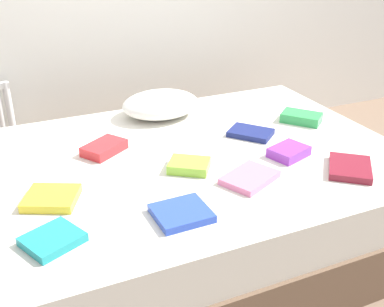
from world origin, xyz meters
The scene contains 13 objects.
ground_plane centered at (0.00, 0.00, 0.00)m, with size 8.00×8.00×0.00m, color #7F6651.
bed centered at (0.00, 0.00, 0.25)m, with size 2.00×1.50×0.50m.
pillow centered at (0.02, 0.54, 0.57)m, with size 0.44×0.34×0.14m, color white.
textbook_pink centered at (0.10, -0.33, 0.51)m, with size 0.24×0.17×0.03m, color pink.
textbook_red centered at (-0.40, 0.20, 0.52)m, with size 0.21×0.13×0.05m, color red.
textbook_blue centered at (-0.28, -0.47, 0.52)m, with size 0.21×0.19×0.03m, color #2847B7.
textbook_lime centered at (-0.10, -0.13, 0.52)m, with size 0.18×0.14×0.04m, color #8CC638.
textbook_navy centered at (0.35, 0.08, 0.51)m, with size 0.22×0.15×0.03m, color navy.
textbook_teal centered at (-0.75, -0.44, 0.52)m, with size 0.19×0.16×0.03m, color teal.
textbook_purple centered at (0.39, -0.20, 0.52)m, with size 0.18×0.14×0.05m, color purple.
textbook_maroon centered at (0.56, -0.44, 0.52)m, with size 0.23×0.18×0.03m, color maroon.
textbook_yellow centered at (-0.71, -0.16, 0.52)m, with size 0.20×0.18×0.03m, color yellow.
textbook_green centered at (0.71, 0.13, 0.53)m, with size 0.21×0.13×0.05m, color green.
Camera 1 is at (-0.87, -1.88, 1.52)m, focal length 44.78 mm.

